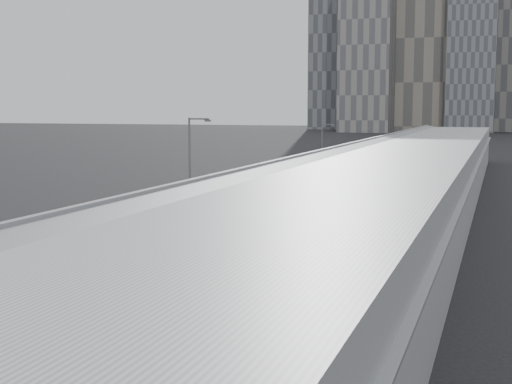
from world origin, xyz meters
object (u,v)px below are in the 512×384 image
at_px(bus_7, 377,162).
at_px(bus_2, 213,238).
at_px(bus_1, 122,274).
at_px(bus_6, 360,172).
at_px(street_lamp_near, 192,167).
at_px(bus_3, 278,208).
at_px(suv, 374,157).
at_px(bus_5, 340,178).
at_px(street_lamp_far, 323,147).
at_px(bus_4, 314,192).
at_px(shipping_container, 329,163).

bearing_deg(bus_7, bus_2, -93.35).
xyz_separation_m(bus_1, bus_6, (0.48, 66.81, -0.09)).
bearing_deg(bus_1, street_lamp_near, 101.03).
xyz_separation_m(bus_3, street_lamp_near, (-5.70, -6.44, 4.12)).
relative_size(bus_1, bus_3, 1.05).
height_order(bus_6, suv, bus_6).
bearing_deg(bus_1, bus_2, 82.19).
relative_size(bus_5, street_lamp_far, 1.65).
bearing_deg(bus_5, suv, 91.35).
bearing_deg(street_lamp_near, bus_7, 85.00).
xyz_separation_m(bus_7, street_lamp_near, (-5.48, -62.64, 3.90)).
relative_size(bus_1, street_lamp_near, 1.31).
distance_m(bus_4, bus_6, 25.77).
relative_size(bus_7, shipping_container, 2.38).
distance_m(bus_3, suv, 83.50).
height_order(bus_2, shipping_container, bus_2).
height_order(bus_2, bus_4, bus_2).
xyz_separation_m(bus_3, suv, (-5.21, 83.34, -0.80)).
relative_size(bus_5, bus_6, 1.12).
bearing_deg(bus_5, street_lamp_far, 107.75).
xyz_separation_m(bus_5, bus_6, (0.35, 11.58, -0.18)).
relative_size(bus_3, street_lamp_far, 1.48).
bearing_deg(shipping_container, bus_4, -75.02).
distance_m(bus_3, bus_4, 13.03).
xyz_separation_m(bus_5, street_lamp_near, (-5.57, -33.66, 3.95)).
height_order(street_lamp_far, suv, street_lamp_far).
height_order(bus_2, bus_3, bus_2).
bearing_deg(bus_5, bus_7, 86.33).
relative_size(bus_6, street_lamp_far, 1.47).
xyz_separation_m(street_lamp_far, shipping_container, (-1.95, 12.12, -3.34)).
bearing_deg(bus_7, bus_3, -93.80).
bearing_deg(street_lamp_far, bus_6, -25.02).
bearing_deg(shipping_container, suv, 89.11).
xyz_separation_m(bus_6, shipping_container, (-8.00, 14.93, -0.02)).
height_order(bus_4, bus_7, bus_7).
bearing_deg(suv, shipping_container, -86.41).
distance_m(bus_2, bus_6, 55.79).
bearing_deg(street_lamp_near, bus_4, 73.50).
xyz_separation_m(street_lamp_near, suv, (0.48, 89.78, -4.92)).
relative_size(bus_7, street_lamp_far, 1.70).
height_order(street_lamp_near, suv, street_lamp_near).
bearing_deg(street_lamp_near, suv, 89.69).
xyz_separation_m(bus_3, bus_7, (-0.21, 56.20, 0.22)).
distance_m(bus_5, suv, 56.35).
relative_size(street_lamp_far, suv, 1.64).
bearing_deg(street_lamp_near, bus_5, 80.61).
xyz_separation_m(bus_2, street_lamp_far, (-6.47, 58.61, 3.15)).
bearing_deg(bus_3, bus_4, 91.75).
distance_m(shipping_container, suv, 29.72).
relative_size(bus_3, shipping_container, 2.07).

